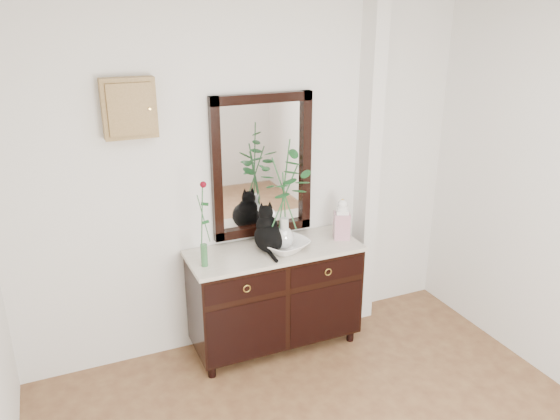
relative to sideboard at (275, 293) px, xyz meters
name	(u,v)px	position (x,y,z in m)	size (l,w,h in m)	color
wall_back	(250,179)	(-0.10, 0.25, 0.88)	(3.60, 0.04, 2.70)	silver
pilaster	(368,167)	(0.90, 0.17, 0.88)	(0.12, 0.20, 2.70)	silver
sideboard	(275,293)	(0.00, 0.00, 0.00)	(1.33, 0.52, 0.82)	black
wall_mirror	(262,166)	(0.00, 0.24, 0.97)	(0.80, 0.06, 1.10)	black
key_cabinet	(129,108)	(-0.95, 0.21, 1.48)	(0.35, 0.10, 0.40)	brown
cat	(269,229)	(-0.05, 0.00, 0.55)	(0.24, 0.30, 0.35)	black
lotus_bowl	(284,245)	(0.05, -0.06, 0.42)	(0.35, 0.35, 0.09)	white
vase_branches	(284,195)	(0.05, -0.06, 0.82)	(0.41, 0.41, 0.85)	silver
bud_vase_rose	(203,224)	(-0.57, -0.07, 0.70)	(0.08, 0.08, 0.64)	#356C3D
ginger_jar	(342,218)	(0.57, -0.01, 0.54)	(0.12, 0.12, 0.33)	white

